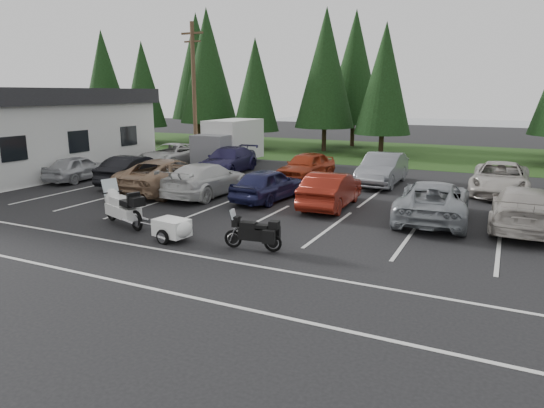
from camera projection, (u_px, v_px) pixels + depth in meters
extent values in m
plane|color=black|center=(236.00, 225.00, 17.48)|extent=(120.00, 120.00, 0.00)
cube|color=#1B3912|center=(388.00, 153.00, 38.51)|extent=(80.00, 16.00, 0.01)
cube|color=slate|center=(471.00, 129.00, 63.97)|extent=(70.00, 50.00, 0.02)
cylinder|color=#473321|center=(194.00, 95.00, 31.26)|extent=(0.26, 0.26, 9.00)
cube|color=#473321|center=(192.00, 33.00, 30.40)|extent=(1.60, 0.12, 0.12)
cube|color=#473321|center=(192.00, 41.00, 30.52)|extent=(1.20, 0.10, 0.10)
cube|color=silver|center=(262.00, 212.00, 19.23)|extent=(32.00, 16.00, 0.01)
cylinder|color=#332316|center=(108.00, 127.00, 48.86)|extent=(0.36, 0.36, 2.50)
cone|color=black|center=(104.00, 76.00, 47.75)|extent=(4.58, 4.58, 8.84)
cylinder|color=#332316|center=(146.00, 132.00, 45.20)|extent=(0.36, 0.36, 2.16)
cone|color=black|center=(143.00, 84.00, 44.24)|extent=(3.96, 3.96, 7.65)
cylinder|color=#332316|center=(209.00, 129.00, 43.98)|extent=(0.36, 0.36, 2.78)
cone|color=black|center=(208.00, 66.00, 42.73)|extent=(5.10, 5.10, 9.86)
cylinder|color=#332316|center=(256.00, 137.00, 40.48)|extent=(0.36, 0.36, 2.11)
cone|color=black|center=(255.00, 85.00, 39.53)|extent=(3.87, 3.87, 7.48)
cylinder|color=#332316|center=(324.00, 135.00, 39.39)|extent=(0.36, 0.36, 2.62)
cone|color=black|center=(326.00, 68.00, 38.22)|extent=(4.80, 4.80, 9.27)
cylinder|color=#332316|center=(381.00, 141.00, 36.16)|extent=(0.36, 0.36, 2.26)
cone|color=black|center=(384.00, 79.00, 35.15)|extent=(4.14, 4.14, 7.99)
cylinder|color=#332316|center=(199.00, 125.00, 49.35)|extent=(0.36, 0.36, 2.88)
cone|color=black|center=(197.00, 66.00, 48.06)|extent=(5.28, 5.28, 10.20)
cylinder|color=#332316|center=(352.00, 131.00, 42.98)|extent=(0.36, 0.36, 2.71)
cone|color=black|center=(355.00, 67.00, 41.77)|extent=(4.97, 4.97, 9.61)
imported|color=#B4B5B9|center=(78.00, 168.00, 26.13)|extent=(1.92, 4.13, 1.37)
imported|color=black|center=(135.00, 170.00, 24.93)|extent=(2.07, 4.76, 1.52)
imported|color=#917154|center=(168.00, 175.00, 23.17)|extent=(2.88, 5.86, 1.60)
imported|color=silver|center=(207.00, 179.00, 22.29)|extent=(2.14, 5.23, 1.51)
imported|color=#1C1E47|center=(268.00, 184.00, 21.25)|extent=(2.08, 4.37, 1.44)
imported|color=maroon|center=(331.00, 190.00, 20.03)|extent=(1.77, 4.53, 1.47)
imported|color=gray|center=(433.00, 201.00, 17.93)|extent=(2.82, 5.49, 1.48)
imported|color=#B0A9A1|center=(523.00, 208.00, 16.79)|extent=(2.14, 5.15, 1.49)
imported|color=silver|center=(172.00, 155.00, 31.09)|extent=(2.54, 5.34, 1.47)
imported|color=#211C48|center=(228.00, 160.00, 28.63)|extent=(2.57, 5.34, 1.50)
imported|color=#9D2E14|center=(306.00, 166.00, 26.29)|extent=(2.22, 4.59, 1.51)
imported|color=slate|center=(383.00, 169.00, 24.94)|extent=(1.72, 4.91, 1.62)
imported|color=#B3ACA4|center=(500.00, 179.00, 22.54)|extent=(2.50, 5.37, 1.49)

